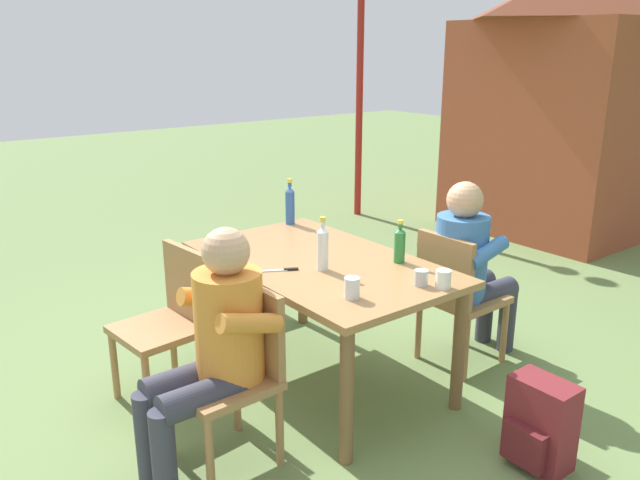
{
  "coord_description": "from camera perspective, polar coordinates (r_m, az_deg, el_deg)",
  "views": [
    {
      "loc": [
        2.75,
        -2.11,
        1.95
      ],
      "look_at": [
        0.0,
        0.0,
        0.88
      ],
      "focal_mm": 35.58,
      "sensor_mm": 36.0,
      "label": 1
    }
  ],
  "objects": [
    {
      "name": "backpack_by_far_side",
      "position": [
        4.94,
        -6.51,
        -3.74
      ],
      "size": [
        0.34,
        0.26,
        0.41
      ],
      "color": "#2D4784",
      "rests_on": "ground_plane"
    },
    {
      "name": "dining_table",
      "position": [
        3.69,
        0.0,
        -3.13
      ],
      "size": [
        1.61,
        0.96,
        0.76
      ],
      "color": "#A37547",
      "rests_on": "ground_plane"
    },
    {
      "name": "chair_near_right",
      "position": [
        3.1,
        -7.53,
        -11.16
      ],
      "size": [
        0.45,
        0.45,
        0.87
      ],
      "color": "#A37547",
      "rests_on": "ground_plane"
    },
    {
      "name": "chair_near_left",
      "position": [
        3.69,
        -13.31,
        -6.68
      ],
      "size": [
        0.48,
        0.48,
        0.87
      ],
      "color": "#A37547",
      "rests_on": "ground_plane"
    },
    {
      "name": "bottle_green",
      "position": [
        3.61,
        7.17,
        -0.39
      ],
      "size": [
        0.06,
        0.06,
        0.25
      ],
      "color": "#287A38",
      "rests_on": "dining_table"
    },
    {
      "name": "brick_kiosk",
      "position": [
        7.41,
        21.46,
        12.03
      ],
      "size": [
        2.18,
        2.14,
        2.75
      ],
      "color": "#9E472D",
      "rests_on": "ground_plane"
    },
    {
      "name": "cup_white",
      "position": [
        3.29,
        11.03,
        -3.47
      ],
      "size": [
        0.08,
        0.08,
        0.1
      ],
      "primitive_type": "cylinder",
      "color": "white",
      "rests_on": "dining_table"
    },
    {
      "name": "bottle_clear",
      "position": [
        3.46,
        0.24,
        -0.67
      ],
      "size": [
        0.06,
        0.06,
        0.3
      ],
      "color": "white",
      "rests_on": "dining_table"
    },
    {
      "name": "bottle_blue",
      "position": [
        4.37,
        -2.72,
        3.2
      ],
      "size": [
        0.06,
        0.06,
        0.32
      ],
      "color": "#2D56A3",
      "rests_on": "dining_table"
    },
    {
      "name": "ground_plane",
      "position": [
        3.97,
        0.0,
        -12.26
      ],
      "size": [
        24.0,
        24.0,
        0.0
      ],
      "primitive_type": "plane",
      "color": "#6B844C"
    },
    {
      "name": "cup_glass",
      "position": [
        3.1,
        2.9,
        -4.33
      ],
      "size": [
        0.08,
        0.08,
        0.11
      ],
      "primitive_type": "cylinder",
      "color": "silver",
      "rests_on": "dining_table"
    },
    {
      "name": "lamp_post",
      "position": [
        7.43,
        3.67,
        17.89
      ],
      "size": [
        0.56,
        0.2,
        2.91
      ],
      "color": "maroon",
      "rests_on": "ground_plane"
    },
    {
      "name": "backpack_by_near_side",
      "position": [
        3.32,
        19.13,
        -15.43
      ],
      "size": [
        0.3,
        0.24,
        0.44
      ],
      "color": "maroon",
      "rests_on": "ground_plane"
    },
    {
      "name": "chair_far_right",
      "position": [
        4.02,
        12.1,
        -4.6
      ],
      "size": [
        0.45,
        0.45,
        0.87
      ],
      "color": "#A37547",
      "rests_on": "ground_plane"
    },
    {
      "name": "table_knife",
      "position": [
        3.49,
        -3.61,
        -2.71
      ],
      "size": [
        0.13,
        0.22,
        0.01
      ],
      "color": "silver",
      "rests_on": "dining_table"
    },
    {
      "name": "person_in_white_shirt",
      "position": [
        4.04,
        13.25,
        -2.02
      ],
      "size": [
        0.47,
        0.61,
        1.18
      ],
      "color": "#3D70B2",
      "rests_on": "ground_plane"
    },
    {
      "name": "person_in_plaid_shirt",
      "position": [
        2.97,
        -9.47,
        -8.9
      ],
      "size": [
        0.47,
        0.61,
        1.18
      ],
      "color": "orange",
      "rests_on": "ground_plane"
    },
    {
      "name": "cup_steel",
      "position": [
        3.3,
        9.08,
        -3.37
      ],
      "size": [
        0.07,
        0.07,
        0.08
      ],
      "primitive_type": "cylinder",
      "color": "#B2B7BC",
      "rests_on": "dining_table"
    }
  ]
}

